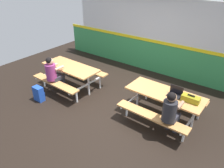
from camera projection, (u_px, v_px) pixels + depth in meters
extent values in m
cube|color=black|center=(109.00, 103.00, 6.02)|extent=(10.00, 10.00, 0.02)
cube|color=#338C4C|center=(153.00, 57.00, 7.62)|extent=(8.00, 0.12, 1.10)
cube|color=yellow|center=(154.00, 41.00, 7.28)|extent=(8.00, 0.03, 0.10)
cube|color=silver|center=(157.00, 19.00, 6.96)|extent=(6.72, 0.12, 1.40)
cube|color=tan|center=(70.00, 67.00, 6.45)|extent=(1.89, 0.79, 0.04)
cube|color=tan|center=(55.00, 83.00, 6.15)|extent=(1.78, 0.32, 0.04)
cube|color=tan|center=(85.00, 69.00, 7.02)|extent=(1.78, 0.32, 0.04)
cube|color=white|center=(56.00, 71.00, 7.03)|extent=(0.04, 0.04, 0.70)
cube|color=white|center=(56.00, 70.00, 7.01)|extent=(0.08, 1.55, 0.04)
cube|color=white|center=(44.00, 81.00, 6.75)|extent=(0.04, 0.04, 0.41)
cube|color=white|center=(68.00, 70.00, 7.45)|extent=(0.04, 0.04, 0.41)
cube|color=white|center=(89.00, 85.00, 6.22)|extent=(0.04, 0.04, 0.70)
cube|color=white|center=(89.00, 83.00, 6.20)|extent=(0.08, 1.55, 0.04)
cube|color=white|center=(77.00, 96.00, 5.94)|extent=(0.04, 0.04, 0.41)
cube|color=white|center=(100.00, 82.00, 6.64)|extent=(0.04, 0.04, 0.41)
cube|color=tan|center=(165.00, 94.00, 5.08)|extent=(1.89, 0.79, 0.04)
cube|color=tan|center=(151.00, 116.00, 4.78)|extent=(1.78, 0.32, 0.04)
cube|color=tan|center=(174.00, 93.00, 5.66)|extent=(1.78, 0.32, 0.04)
cube|color=white|center=(138.00, 96.00, 5.66)|extent=(0.04, 0.04, 0.70)
cube|color=white|center=(138.00, 95.00, 5.64)|extent=(0.08, 1.55, 0.04)
cube|color=white|center=(127.00, 109.00, 5.38)|extent=(0.04, 0.04, 0.41)
cube|color=white|center=(147.00, 93.00, 6.08)|extent=(0.04, 0.04, 0.41)
cube|color=white|center=(193.00, 118.00, 4.85)|extent=(0.04, 0.04, 0.70)
cube|color=white|center=(194.00, 116.00, 4.83)|extent=(0.08, 1.55, 0.04)
cube|color=white|center=(184.00, 134.00, 4.57)|extent=(0.04, 0.04, 0.41)
cube|color=white|center=(199.00, 112.00, 5.27)|extent=(0.04, 0.04, 0.41)
cylinder|color=#2D2D38|center=(60.00, 83.00, 6.58)|extent=(0.11, 0.11, 0.45)
cylinder|color=#2D2D38|center=(64.00, 85.00, 6.48)|extent=(0.11, 0.11, 0.45)
cube|color=#2D2D38|center=(57.00, 77.00, 6.29)|extent=(0.31, 0.39, 0.12)
cylinder|color=#8C3372|center=(51.00, 72.00, 6.05)|extent=(0.30, 0.30, 0.48)
cylinder|color=tan|center=(53.00, 66.00, 6.22)|extent=(0.09, 0.30, 0.08)
cylinder|color=tan|center=(59.00, 68.00, 6.07)|extent=(0.09, 0.30, 0.08)
sphere|color=tan|center=(50.00, 61.00, 5.91)|extent=(0.20, 0.20, 0.20)
sphere|color=black|center=(49.00, 60.00, 5.87)|extent=(0.18, 0.18, 0.18)
cylinder|color=#2D2D38|center=(169.00, 121.00, 4.94)|extent=(0.11, 0.11, 0.45)
cylinder|color=#2D2D38|center=(176.00, 124.00, 4.84)|extent=(0.11, 0.11, 0.45)
cube|color=#2D2D38|center=(171.00, 116.00, 4.65)|extent=(0.31, 0.39, 0.12)
cylinder|color=#26262B|center=(169.00, 111.00, 4.41)|extent=(0.30, 0.30, 0.48)
cylinder|color=#A57A5B|center=(168.00, 101.00, 4.58)|extent=(0.09, 0.30, 0.08)
cylinder|color=#A57A5B|center=(180.00, 105.00, 4.43)|extent=(0.09, 0.30, 0.08)
sphere|color=#A57A5B|center=(172.00, 97.00, 4.27)|extent=(0.20, 0.20, 0.20)
sphere|color=black|center=(172.00, 97.00, 4.23)|extent=(0.18, 0.18, 0.18)
cube|color=black|center=(174.00, 96.00, 4.94)|extent=(0.33, 0.23, 0.01)
cube|color=black|center=(177.00, 90.00, 4.96)|extent=(0.32, 0.02, 0.21)
cube|color=olive|center=(191.00, 99.00, 4.71)|extent=(0.40, 0.18, 0.14)
cube|color=black|center=(191.00, 95.00, 4.66)|extent=(0.16, 0.02, 0.02)
cube|color=#1E47B2|center=(39.00, 94.00, 6.02)|extent=(0.30, 0.18, 0.44)
cube|color=#1E47B2|center=(42.00, 94.00, 6.13)|extent=(0.21, 0.04, 0.19)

